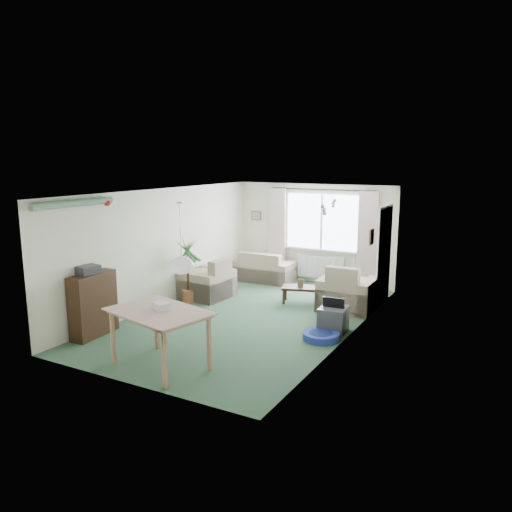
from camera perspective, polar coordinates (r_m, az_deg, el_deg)
The scene contains 25 objects.
ground at distance 9.61m, azimuth -0.87°, elevation -7.05°, with size 6.50×6.50×0.00m, color #31513A.
window at distance 12.06m, azimuth 7.56°, elevation 3.90°, with size 1.80×0.03×1.30m, color white.
curtain_rod at distance 11.92m, azimuth 7.51°, elevation 7.53°, with size 2.60×0.03×0.03m, color black.
curtain_left at distance 12.46m, azimuth 2.43°, elevation 3.15°, with size 0.45×0.08×2.00m, color beige.
curtain_right at distance 11.64m, azimuth 12.64°, elevation 2.32°, with size 0.45×0.08×2.00m, color beige.
radiator at distance 12.21m, azimuth 7.36°, elevation -1.25°, with size 1.20×0.10×0.55m, color white.
doorway at distance 10.64m, azimuth 14.45°, elevation -0.05°, with size 0.03×0.95×2.00m, color black.
pendant_lamp at distance 7.26m, azimuth -8.51°, elevation -1.06°, with size 0.36×0.36×0.36m, color white.
tinsel_garland at distance 8.58m, azimuth -20.08°, elevation 5.66°, with size 1.60×1.60×0.12m, color #196626.
bauble_cluster_a at distance 9.44m, azimuth 8.76°, elevation 6.27°, with size 0.20×0.20×0.20m, color silver.
bauble_cluster_b at distance 8.21m, azimuth 7.84°, elevation 5.59°, with size 0.20×0.20×0.20m, color silver.
wall_picture_back at distance 12.81m, azimuth 0.02°, elevation 4.64°, with size 0.28×0.03×0.22m, color brown.
wall_picture_right at distance 9.59m, azimuth 13.08°, elevation 2.16°, with size 0.03×0.24×0.30m, color brown.
sofa at distance 12.35m, azimuth 0.99°, elevation -1.17°, with size 1.46×0.78×0.73m, color #BFA591.
armchair_corner at distance 10.18m, azimuth 10.45°, elevation -3.45°, with size 1.05×0.99×0.94m, color beige.
armchair_left at distance 10.92m, azimuth -5.64°, elevation -2.49°, with size 0.98×0.93×0.88m, color beige.
coffee_table at distance 10.56m, azimuth 5.10°, elevation -4.42°, with size 0.77×0.43×0.35m, color black.
photo_frame at distance 10.51m, azimuth 5.11°, elevation -3.07°, with size 0.12×0.02×0.16m, color brown.
bookshelf at distance 8.96m, azimuth -18.10°, elevation -5.31°, with size 0.30×0.89×1.09m, color black.
hifi_box at distance 8.80m, azimuth -18.68°, elevation -1.49°, with size 0.28×0.35×0.14m, color #302F34.
houseplant at distance 10.57m, azimuth -7.79°, elevation -1.60°, with size 0.59×0.59×1.38m, color #1E592E.
dining_table at distance 7.45m, azimuth -10.91°, elevation -9.35°, with size 1.33×0.89×0.83m, color tan.
gift_box at distance 7.36m, azimuth -10.80°, elevation -5.69°, with size 0.25×0.18×0.12m, color white.
tv_cube at distance 8.87m, azimuth 8.81°, elevation -7.22°, with size 0.45×0.50×0.45m, color #3E3D43.
pet_bed at distance 8.54m, azimuth 7.43°, elevation -9.07°, with size 0.61×0.61×0.12m, color #1E498B.
Camera 1 is at (4.51, -7.94, 3.00)m, focal length 35.00 mm.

